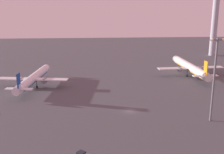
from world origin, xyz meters
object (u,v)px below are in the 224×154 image
apron_light_east (214,75)px  airplane_taxiway_distant (190,67)px  airplane_near_gate (33,78)px  control_tower (215,16)px

apron_light_east → airplane_taxiway_distant: bearing=78.2°
airplane_taxiway_distant → airplane_near_gate: bearing=-172.2°
airplane_near_gate → apron_light_east: (67.13, -43.53, 11.76)m
control_tower → apron_light_east: 124.57m
airplane_taxiway_distant → apron_light_east: (-12.41, -59.44, 11.43)m
control_tower → airplane_near_gate: bearing=-148.0°
control_tower → airplane_near_gate: (-113.96, -71.21, -24.31)m
airplane_near_gate → airplane_taxiway_distant: 81.12m
control_tower → airplane_taxiway_distant: control_tower is taller
control_tower → apron_light_east: bearing=-112.2°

